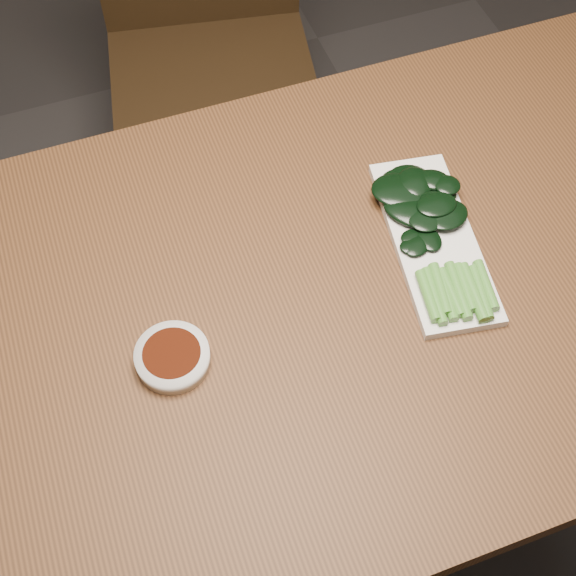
{
  "coord_description": "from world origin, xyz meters",
  "views": [
    {
      "loc": [
        -0.23,
        -0.55,
        1.69
      ],
      "look_at": [
        -0.03,
        0.02,
        0.76
      ],
      "focal_mm": 50.0,
      "sensor_mm": 36.0,
      "label": 1
    }
  ],
  "objects": [
    {
      "name": "serving_plate",
      "position": [
        0.2,
        0.02,
        0.76
      ],
      "size": [
        0.16,
        0.32,
        0.01
      ],
      "rotation": [
        0.0,
        0.0,
        -0.16
      ],
      "color": "silver",
      "rests_on": "table"
    },
    {
      "name": "chair_far",
      "position": [
        0.09,
        0.86,
        0.49
      ],
      "size": [
        0.53,
        0.53,
        0.89
      ],
      "rotation": [
        0.0,
        0.0,
        -0.19
      ],
      "color": "black",
      "rests_on": "ground"
    },
    {
      "name": "ground",
      "position": [
        0.0,
        0.0,
        0.0
      ],
      "size": [
        6.0,
        6.0,
        0.0
      ],
      "primitive_type": "plane",
      "color": "#292727",
      "rests_on": "ground"
    },
    {
      "name": "gai_lan",
      "position": [
        0.2,
        0.04,
        0.77
      ],
      "size": [
        0.15,
        0.3,
        0.02
      ],
      "color": "#49872E",
      "rests_on": "serving_plate"
    },
    {
      "name": "sauce_bowl",
      "position": [
        -0.21,
        -0.04,
        0.76
      ],
      "size": [
        0.1,
        0.1,
        0.03
      ],
      "color": "silver",
      "rests_on": "table"
    },
    {
      "name": "table",
      "position": [
        0.0,
        0.0,
        0.68
      ],
      "size": [
        1.4,
        0.8,
        0.75
      ],
      "color": "#482A14",
      "rests_on": "ground"
    }
  ]
}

